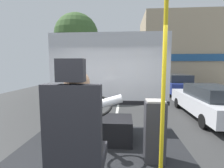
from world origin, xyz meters
TOP-DOWN VIEW (x-y plane):
  - ground at (0.00, 8.80)m, footprint 18.00×44.00m
  - driver_seat at (-0.08, -0.40)m, footprint 0.48×0.48m
  - bus_driver at (-0.08, -0.29)m, footprint 0.82×0.60m
  - steering_console at (-0.08, 0.89)m, footprint 1.10×0.97m
  - handrail_pole at (0.75, -0.01)m, footprint 0.04×0.04m
  - fare_box at (0.74, 0.38)m, footprint 0.26×0.25m
  - windshield_panel at (0.00, 1.62)m, footprint 2.50×0.08m
  - street_tree at (-2.84, 9.10)m, footprint 2.85×2.85m
  - shop_building at (6.85, 16.11)m, footprint 9.43×5.90m
  - parked_car_white at (3.79, 5.11)m, footprint 1.77×4.46m
  - parked_car_blue at (4.18, 10.85)m, footprint 1.85×4.39m

SIDE VIEW (x-z plane):
  - ground at x=0.00m, z-range -0.05..0.00m
  - parked_car_white at x=3.79m, z-range 0.02..1.32m
  - parked_car_blue at x=4.18m, z-range 0.02..1.49m
  - steering_console at x=-0.08m, z-range 0.63..1.46m
  - fare_box at x=0.74m, z-range 0.82..1.65m
  - driver_seat at x=-0.08m, z-range 0.73..2.05m
  - bus_driver at x=-0.08m, z-range 1.19..1.96m
  - handrail_pole at x=0.75m, z-range 0.82..2.81m
  - windshield_panel at x=0.00m, z-range 1.13..2.61m
  - shop_building at x=6.85m, z-range 0.00..7.01m
  - street_tree at x=-2.84m, z-range 1.28..6.79m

